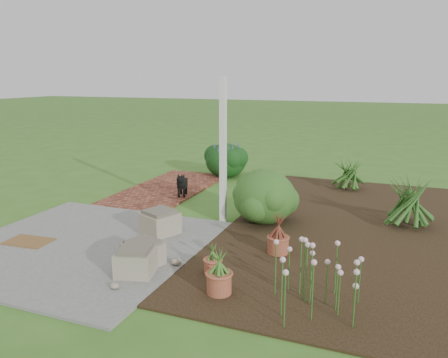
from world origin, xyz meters
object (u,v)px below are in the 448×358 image
(stone_trough_near, at_px, (136,262))
(evergreen_shrub, at_px, (265,196))
(black_dog, at_px, (182,183))
(cream_ceramic_urn, at_px, (220,168))

(stone_trough_near, relative_size, evergreen_shrub, 0.42)
(black_dog, distance_m, cream_ceramic_urn, 2.17)
(stone_trough_near, distance_m, black_dog, 3.72)
(stone_trough_near, height_order, black_dog, black_dog)
(black_dog, height_order, evergreen_shrub, evergreen_shrub)
(stone_trough_near, bearing_deg, cream_ceramic_urn, 101.35)
(black_dog, distance_m, evergreen_shrub, 2.26)
(cream_ceramic_urn, height_order, evergreen_shrub, evergreen_shrub)
(stone_trough_near, xyz_separation_m, evergreen_shrub, (0.93, 2.62, 0.30))
(stone_trough_near, height_order, evergreen_shrub, evergreen_shrub)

